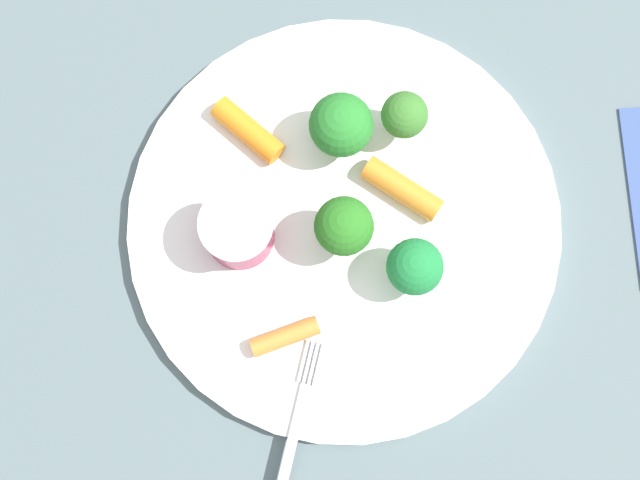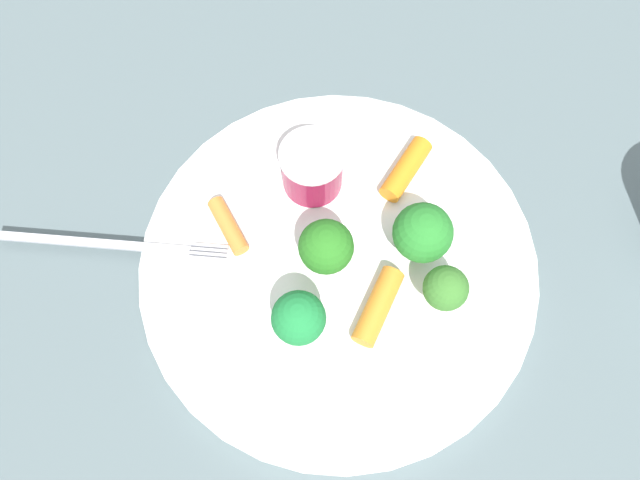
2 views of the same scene
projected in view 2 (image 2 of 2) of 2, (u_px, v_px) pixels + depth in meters
ground_plane at (338, 269)px, 0.47m from camera, size 2.40×2.40×0.00m
plate at (338, 266)px, 0.46m from camera, size 0.29×0.29×0.01m
sauce_cup at (312, 168)px, 0.46m from camera, size 0.05×0.05×0.04m
broccoli_floret_0 at (326, 246)px, 0.42m from camera, size 0.04×0.04×0.05m
broccoli_floret_1 at (423, 233)px, 0.43m from camera, size 0.04×0.04×0.05m
broccoli_floret_2 at (299, 318)px, 0.41m from camera, size 0.04×0.04×0.05m
broccoli_floret_3 at (445, 289)px, 0.42m from camera, size 0.03×0.03×0.05m
carrot_stick_0 at (228, 226)px, 0.46m from camera, size 0.03×0.05×0.01m
carrot_stick_1 at (406, 169)px, 0.47m from camera, size 0.04×0.05×0.02m
carrot_stick_2 at (378, 306)px, 0.43m from camera, size 0.04×0.06×0.02m
fork at (114, 245)px, 0.46m from camera, size 0.18×0.03×0.00m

